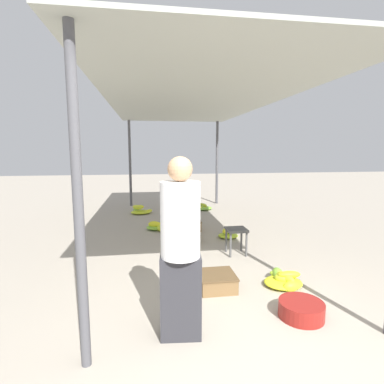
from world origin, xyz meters
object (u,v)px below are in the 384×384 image
(basin_black, at_px, (301,310))
(vendor_foreground, at_px, (180,247))
(banana_pile_left_1, at_px, (140,211))
(banana_pile_right_2, at_px, (283,280))
(banana_pile_right_0, at_px, (202,208))
(banana_pile_right_1, at_px, (228,233))
(crate_near, at_px, (217,281))
(stool, at_px, (236,234))
(banana_pile_left_0, at_px, (158,226))
(crate_far, at_px, (192,225))
(crate_mid, at_px, (187,237))

(basin_black, bearing_deg, vendor_foreground, -174.11)
(banana_pile_left_1, xyz_separation_m, banana_pile_right_2, (1.94, -4.82, -0.00))
(banana_pile_right_0, bearing_deg, basin_black, -89.94)
(basin_black, relative_size, banana_pile_right_1, 0.97)
(crate_near, bearing_deg, banana_pile_right_1, 70.93)
(stool, distance_m, crate_near, 1.38)
(stool, relative_size, banana_pile_right_2, 0.79)
(banana_pile_left_0, height_order, banana_pile_right_1, banana_pile_right_1)
(banana_pile_right_2, height_order, crate_far, crate_far)
(banana_pile_right_0, bearing_deg, crate_mid, -105.72)
(banana_pile_right_1, height_order, crate_far, banana_pile_right_1)
(basin_black, bearing_deg, banana_pile_right_0, 90.06)
(banana_pile_right_2, xyz_separation_m, crate_near, (-0.88, 0.05, 0.02))
(banana_pile_right_2, bearing_deg, banana_pile_left_1, 111.95)
(banana_pile_right_2, bearing_deg, basin_black, -101.44)
(vendor_foreground, height_order, crate_near, vendor_foreground)
(banana_pile_left_1, bearing_deg, crate_near, -77.48)
(crate_far, bearing_deg, stool, -72.15)
(basin_black, distance_m, banana_pile_right_1, 2.96)
(banana_pile_right_0, relative_size, crate_mid, 1.24)
(vendor_foreground, xyz_separation_m, banana_pile_left_0, (-0.07, 3.90, -0.81))
(banana_pile_left_0, height_order, banana_pile_right_2, banana_pile_right_2)
(banana_pile_left_0, bearing_deg, banana_pile_right_2, -63.52)
(vendor_foreground, height_order, crate_far, vendor_foreground)
(crate_far, bearing_deg, banana_pile_right_0, 74.16)
(banana_pile_right_0, relative_size, crate_near, 1.25)
(stool, xyz_separation_m, crate_mid, (-0.73, 0.86, -0.27))
(vendor_foreground, distance_m, crate_far, 3.88)
(vendor_foreground, xyz_separation_m, basin_black, (1.30, 0.13, -0.80))
(crate_far, bearing_deg, banana_pile_right_2, -74.72)
(banana_pile_left_0, bearing_deg, crate_mid, -60.87)
(crate_near, height_order, crate_mid, crate_near)
(basin_black, relative_size, banana_pile_left_1, 0.76)
(vendor_foreground, xyz_separation_m, crate_mid, (0.45, 2.98, -0.80))
(banana_pile_right_0, distance_m, crate_near, 5.11)
(crate_mid, bearing_deg, vendor_foreground, -98.53)
(basin_black, height_order, banana_pile_left_0, banana_pile_left_0)
(crate_near, xyz_separation_m, crate_far, (0.10, 2.83, 0.01))
(banana_pile_right_2, xyz_separation_m, crate_mid, (-1.00, 2.11, 0.00))
(vendor_foreground, xyz_separation_m, crate_near, (0.56, 0.91, -0.78))
(stool, relative_size, banana_pile_right_0, 0.77)
(crate_mid, bearing_deg, banana_pile_right_1, 7.40)
(basin_black, bearing_deg, stool, 93.28)
(banana_pile_right_1, bearing_deg, banana_pile_left_0, 149.69)
(stool, distance_m, basin_black, 2.01)
(banana_pile_right_0, xyz_separation_m, crate_mid, (-0.84, -3.00, 0.02))
(crate_near, distance_m, crate_mid, 2.07)
(banana_pile_right_1, relative_size, banana_pile_right_2, 0.86)
(banana_pile_right_0, bearing_deg, stool, -91.61)
(stool, bearing_deg, crate_mid, 130.54)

